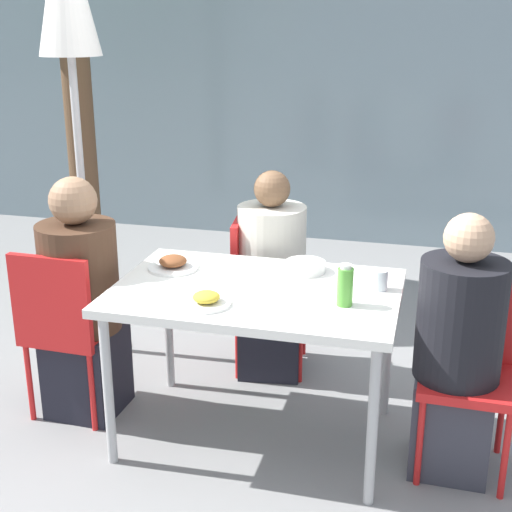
% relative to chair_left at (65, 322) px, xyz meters
% --- Properties ---
extents(ground_plane, '(24.00, 24.00, 0.00)m').
position_rel_chair_left_xyz_m(ground_plane, '(0.93, 0.05, -0.51)').
color(ground_plane, gray).
extents(building_facade, '(10.00, 0.20, 3.00)m').
position_rel_chair_left_xyz_m(building_facade, '(0.93, 3.36, 0.99)').
color(building_facade, gray).
rests_on(building_facade, ground).
extents(dining_table, '(1.26, 0.84, 0.75)m').
position_rel_chair_left_xyz_m(dining_table, '(0.93, 0.05, 0.18)').
color(dining_table, white).
rests_on(dining_table, ground).
extents(chair_left, '(0.41, 0.41, 0.87)m').
position_rel_chair_left_xyz_m(chair_left, '(0.00, 0.00, 0.00)').
color(chair_left, red).
rests_on(chair_left, ground).
extents(person_left, '(0.37, 0.37, 1.20)m').
position_rel_chair_left_xyz_m(person_left, '(0.05, 0.08, 0.05)').
color(person_left, black).
rests_on(person_left, ground).
extents(chair_right, '(0.41, 0.41, 0.87)m').
position_rel_chair_left_xyz_m(chair_right, '(1.86, 0.11, 0.00)').
color(chair_right, red).
rests_on(chair_right, ground).
extents(person_right, '(0.36, 0.36, 1.16)m').
position_rel_chair_left_xyz_m(person_right, '(1.81, 0.03, 0.03)').
color(person_right, '#383842').
rests_on(person_right, ground).
extents(chair_far, '(0.45, 0.45, 0.87)m').
position_rel_chair_left_xyz_m(chair_far, '(0.76, 0.76, 0.00)').
color(chair_far, red).
rests_on(chair_far, ground).
extents(person_far, '(0.37, 0.37, 1.14)m').
position_rel_chair_left_xyz_m(person_far, '(0.84, 0.72, 0.02)').
color(person_far, black).
rests_on(person_far, ground).
extents(closed_umbrella, '(0.36, 0.36, 2.47)m').
position_rel_chair_left_xyz_m(closed_umbrella, '(-0.25, 0.72, 1.39)').
color(closed_umbrella, '#333333').
rests_on(closed_umbrella, ground).
extents(plate_0, '(0.24, 0.24, 0.07)m').
position_rel_chair_left_xyz_m(plate_0, '(0.49, 0.19, 0.27)').
color(plate_0, white).
rests_on(plate_0, dining_table).
extents(plate_1, '(0.21, 0.21, 0.06)m').
position_rel_chair_left_xyz_m(plate_1, '(0.78, -0.19, 0.27)').
color(plate_1, white).
rests_on(plate_1, dining_table).
extents(bottle, '(0.07, 0.07, 0.18)m').
position_rel_chair_left_xyz_m(bottle, '(1.34, -0.05, 0.33)').
color(bottle, '#51A338').
rests_on(bottle, dining_table).
extents(drinking_cup, '(0.07, 0.07, 0.09)m').
position_rel_chair_left_xyz_m(drinking_cup, '(1.46, 0.17, 0.29)').
color(drinking_cup, silver).
rests_on(drinking_cup, dining_table).
extents(salad_bowl, '(0.19, 0.19, 0.05)m').
position_rel_chair_left_xyz_m(salad_bowl, '(1.10, 0.32, 0.27)').
color(salad_bowl, white).
rests_on(salad_bowl, dining_table).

